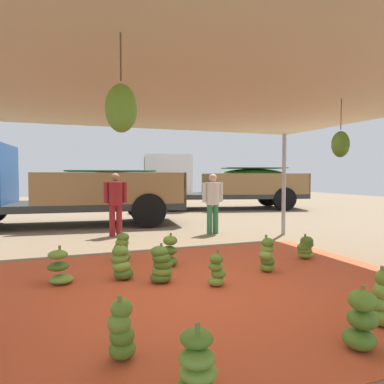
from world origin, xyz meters
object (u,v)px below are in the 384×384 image
banana_bunch_7 (169,252)px  banana_bunch_11 (121,264)px  banana_bunch_6 (59,268)px  banana_bunch_10 (197,367)px  banana_bunch_5 (305,248)px  banana_bunch_3 (361,322)px  banana_bunch_0 (382,299)px  cargo_truck_far (219,182)px  banana_bunch_4 (121,331)px  banana_bunch_2 (217,271)px  worker_0 (115,199)px  banana_bunch_1 (122,248)px  cargo_truck_main (53,187)px  banana_bunch_12 (161,266)px  banana_bunch_8 (267,256)px  worker_1 (213,199)px

banana_bunch_7 → banana_bunch_11: size_ratio=1.04×
banana_bunch_6 → banana_bunch_10: bearing=-73.7°
banana_bunch_5 → banana_bunch_10: 4.48m
banana_bunch_3 → banana_bunch_6: bearing=130.3°
banana_bunch_0 → banana_bunch_3: 0.68m
banana_bunch_3 → cargo_truck_far: (4.28, 12.30, 0.97)m
banana_bunch_4 → cargo_truck_far: bearing=62.0°
banana_bunch_4 → banana_bunch_0: bearing=-5.3°
banana_bunch_4 → banana_bunch_10: 0.79m
banana_bunch_2 → banana_bunch_7: (-0.30, 1.23, 0.03)m
banana_bunch_11 → banana_bunch_2: bearing=-32.9°
banana_bunch_6 → worker_0: (1.30, 3.71, 0.69)m
banana_bunch_1 → cargo_truck_main: cargo_truck_main is taller
banana_bunch_11 → banana_bunch_12: (0.51, -0.35, 0.01)m
banana_bunch_2 → banana_bunch_4: (-1.53, -1.49, 0.03)m
banana_bunch_0 → banana_bunch_4: banana_bunch_0 is taller
banana_bunch_4 → banana_bunch_10: size_ratio=1.03×
banana_bunch_1 → banana_bunch_10: size_ratio=1.03×
banana_bunch_0 → banana_bunch_5: size_ratio=1.33×
banana_bunch_2 → banana_bunch_5: 2.33m
banana_bunch_8 → worker_1: size_ratio=0.37×
banana_bunch_2 → banana_bunch_4: size_ratio=0.91×
banana_bunch_1 → banana_bunch_8: size_ratio=0.93×
banana_bunch_8 → banana_bunch_6: bearing=170.9°
banana_bunch_1 → worker_0: worker_0 is taller
banana_bunch_2 → cargo_truck_main: size_ratio=0.07×
banana_bunch_10 → banana_bunch_1: bearing=88.1°
banana_bunch_6 → cargo_truck_main: size_ratio=0.08×
banana_bunch_6 → cargo_truck_main: (-0.20, 6.12, 0.95)m
banana_bunch_5 → banana_bunch_10: (-3.28, -3.06, 0.02)m
banana_bunch_2 → cargo_truck_far: size_ratio=0.07×
banana_bunch_0 → cargo_truck_main: 9.33m
cargo_truck_far → banana_bunch_5: bearing=-105.3°
banana_bunch_10 → banana_bunch_11: 2.93m
banana_bunch_4 → cargo_truck_far: size_ratio=0.07×
banana_bunch_2 → banana_bunch_6: (-2.01, 0.85, 0.01)m
banana_bunch_5 → cargo_truck_far: (2.56, 9.37, 1.02)m
banana_bunch_11 → banana_bunch_12: bearing=-34.5°
banana_bunch_8 → worker_0: (-1.73, 4.20, 0.66)m
banana_bunch_6 → cargo_truck_far: 11.60m
banana_bunch_3 → banana_bunch_11: (-1.61, 2.81, -0.02)m
banana_bunch_8 → banana_bunch_10: banana_bunch_8 is taller
worker_1 → banana_bunch_0: bearing=-96.5°
banana_bunch_1 → cargo_truck_far: (5.71, 8.43, 0.98)m
cargo_truck_far → worker_0: cargo_truck_far is taller
banana_bunch_12 → worker_1: 4.37m
banana_bunch_2 → banana_bunch_11: 1.39m
banana_bunch_11 → worker_1: (2.87, 3.27, 0.67)m
banana_bunch_0 → worker_1: worker_1 is taller
banana_bunch_5 → banana_bunch_8: bearing=-155.2°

